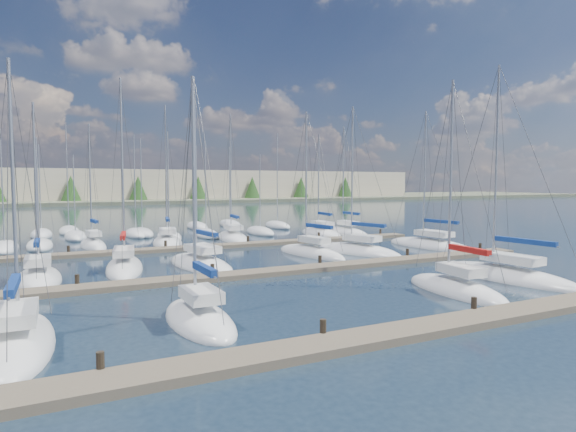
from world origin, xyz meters
name	(u,v)px	position (x,y,z in m)	size (l,w,h in m)	color
ground	(150,224)	(0.00, 60.00, 0.00)	(400.00, 400.00, 0.00)	#203040
dock_near	(419,329)	(0.00, 2.01, 0.15)	(44.00, 1.93, 1.10)	#6B5E4C
dock_mid	(275,272)	(0.00, 16.01, 0.15)	(44.00, 1.93, 1.10)	#6B5E4C
dock_far	(211,247)	(0.00, 30.01, 0.15)	(44.00, 1.93, 1.10)	#6B5E4C
sailboat_o	(168,242)	(-2.94, 34.97, 0.19)	(4.08, 8.07, 14.43)	white
sailboat_b	(18,342)	(-14.47, 7.32, 0.18)	(2.66, 8.21, 11.40)	white
sailboat_h	(39,279)	(-14.01, 20.21, 0.18)	(2.67, 6.83, 11.72)	white
sailboat_n	(93,245)	(-9.74, 35.69, 0.20)	(2.68, 6.81, 12.30)	white
sailboat_q	(321,233)	(14.92, 35.47, 0.17)	(3.84, 8.85, 12.42)	white
sailboat_l	(358,251)	(10.48, 21.51, 0.17)	(5.26, 9.31, 13.33)	white
sailboat_m	(430,245)	(18.67, 21.57, 0.17)	(4.02, 10.12, 13.51)	white
sailboat_f	(505,276)	(12.41, 8.14, 0.18)	(3.69, 10.32, 14.21)	white
sailboat_d	(456,289)	(6.69, 6.62, 0.19)	(2.98, 7.67, 12.45)	white
sailboat_c	(199,320)	(-7.63, 7.22, 0.18)	(2.58, 6.65, 11.36)	white
sailboat_r	(346,232)	(18.00, 34.85, 0.19)	(2.57, 8.16, 13.34)	white
sailboat_p	(233,237)	(4.21, 35.91, 0.18)	(3.83, 8.66, 14.14)	white
sailboat_j	(200,264)	(-3.61, 21.03, 0.18)	(4.13, 8.97, 14.41)	white
sailboat_i	(124,267)	(-8.74, 22.06, 0.19)	(3.78, 8.90, 14.06)	white
sailboat_k	(311,253)	(6.22, 22.20, 0.19)	(3.54, 8.55, 12.72)	white
distant_boats	(138,233)	(-4.34, 43.76, 0.29)	(36.93, 20.75, 13.30)	#9EA0A5
shoreline	(49,178)	(-13.29, 149.77, 7.44)	(400.00, 60.00, 38.00)	#666B51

